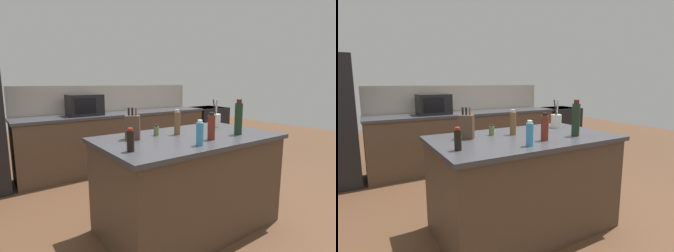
{
  "view_description": "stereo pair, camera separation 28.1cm",
  "coord_description": "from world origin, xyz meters",
  "views": [
    {
      "loc": [
        -1.62,
        -1.91,
        1.46
      ],
      "look_at": [
        0.0,
        0.35,
        0.99
      ],
      "focal_mm": 28.0,
      "sensor_mm": 36.0,
      "label": 1
    },
    {
      "loc": [
        -1.39,
        -2.06,
        1.46
      ],
      "look_at": [
        0.0,
        0.35,
        0.99
      ],
      "focal_mm": 28.0,
      "sensor_mm": 36.0,
      "label": 2
    }
  ],
  "objects": [
    {
      "name": "utensil_crock",
      "position": [
        0.6,
        0.23,
        1.02
      ],
      "size": [
        0.12,
        0.12,
        0.32
      ],
      "color": "beige",
      "rests_on": "kitchen_island"
    },
    {
      "name": "knife_block",
      "position": [
        -0.52,
        0.18,
        1.05
      ],
      "size": [
        0.16,
        0.16,
        0.29
      ],
      "rotation": [
        0.0,
        0.0,
        -0.6
      ],
      "color": "#4C3828",
      "rests_on": "kitchen_island"
    },
    {
      "name": "wine_bottle",
      "position": [
        0.44,
        -0.23,
        1.11
      ],
      "size": [
        0.08,
        0.08,
        0.35
      ],
      "color": "black",
      "rests_on": "kitchen_island"
    },
    {
      "name": "kitchen_island",
      "position": [
        0.0,
        0.0,
        0.47
      ],
      "size": [
        1.76,
        1.03,
        0.94
      ],
      "color": "#4C3828",
      "rests_on": "ground_plane"
    },
    {
      "name": "back_counter_run",
      "position": [
        0.3,
        2.2,
        0.47
      ],
      "size": [
        3.3,
        0.66,
        0.94
      ],
      "color": "#4C3828",
      "rests_on": "ground_plane"
    },
    {
      "name": "spice_jar_paprika",
      "position": [
        -0.49,
        0.29,
        1.0
      ],
      "size": [
        0.05,
        0.05,
        0.12
      ],
      "color": "#B73D1E",
      "rests_on": "kitchen_island"
    },
    {
      "name": "pepper_grinder",
      "position": [
        -0.05,
        0.12,
        1.06
      ],
      "size": [
        0.06,
        0.06,
        0.25
      ],
      "color": "brown",
      "rests_on": "kitchen_island"
    },
    {
      "name": "soy_sauce_bottle",
      "position": [
        -0.73,
        -0.19,
        1.02
      ],
      "size": [
        0.06,
        0.06,
        0.18
      ],
      "color": "black",
      "rests_on": "kitchen_island"
    },
    {
      "name": "ground_plane",
      "position": [
        0.0,
        0.0,
        0.0
      ],
      "size": [
        14.0,
        14.0,
        0.0
      ],
      "primitive_type": "plane",
      "color": "brown"
    },
    {
      "name": "range_oven",
      "position": [
        2.37,
        2.2,
        0.47
      ],
      "size": [
        0.76,
        0.65,
        0.92
      ],
      "color": "black",
      "rests_on": "ground_plane"
    },
    {
      "name": "vinegar_bottle",
      "position": [
        0.06,
        -0.25,
        1.06
      ],
      "size": [
        0.07,
        0.07,
        0.25
      ],
      "color": "maroon",
      "rests_on": "kitchen_island"
    },
    {
      "name": "spice_jar_oregano",
      "position": [
        -0.25,
        0.2,
        0.99
      ],
      "size": [
        0.05,
        0.05,
        0.11
      ],
      "color": "#567038",
      "rests_on": "kitchen_island"
    },
    {
      "name": "microwave",
      "position": [
        -0.29,
        2.2,
        1.1
      ],
      "size": [
        0.51,
        0.39,
        0.33
      ],
      "color": "black",
      "rests_on": "back_counter_run"
    },
    {
      "name": "dish_soap_bottle",
      "position": [
        -0.18,
        -0.35,
        1.04
      ],
      "size": [
        0.06,
        0.06,
        0.21
      ],
      "color": "#3384BC",
      "rests_on": "kitchen_island"
    },
    {
      "name": "wall_backsplash",
      "position": [
        0.3,
        2.52,
        1.17
      ],
      "size": [
        3.26,
        0.03,
        0.46
      ],
      "primitive_type": "cube",
      "color": "#B2A899",
      "rests_on": "back_counter_run"
    }
  ]
}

